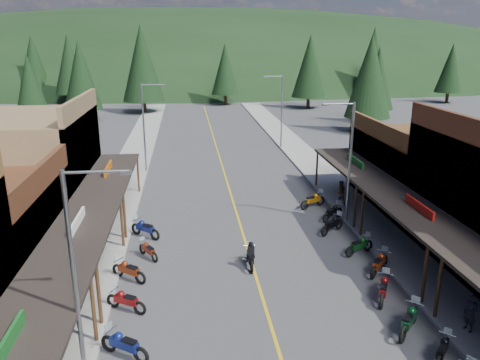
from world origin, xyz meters
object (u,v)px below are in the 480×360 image
object	(u,v)px
pine_10	(81,75)
bike_west_10	(145,228)
pine_2	(142,63)
bike_east_5	(443,349)
bike_west_9	(148,249)
pine_4	(310,66)
bike_west_6	(124,344)
bike_east_6	(409,319)
streetlight_3	(280,108)
shop_east_3	(421,169)
bike_east_11	(333,212)
pine_5	(373,58)
bike_east_10	(332,224)
streetlight_2	(348,158)
pedestrian_east_a	(471,313)
bike_east_9	(359,245)
pine_3	(225,69)
shop_west_3	(30,168)
pedestrian_east_b	(340,193)
bike_east_8	(380,262)
bike_east_12	(313,200)
rider_on_bike	(250,256)
streetlight_1	(145,124)
pine_6	(451,68)
bike_west_7	(126,300)
bike_east_7	(384,288)
pine_11	(370,76)
pine_1	(69,64)
pine_7	(34,63)
streetlight_0	(79,275)

from	to	relation	value
pine_10	bike_west_10	bearing A→B (deg)	-74.46
pine_2	bike_east_5	world-z (taller)	pine_2
bike_west_9	pine_4	bearing A→B (deg)	33.18
bike_west_6	bike_east_6	size ratio (longest dim) A/B	0.96
streetlight_3	bike_east_5	size ratio (longest dim) A/B	4.27
bike_east_6	shop_east_3	bearing A→B (deg)	103.76
shop_east_3	bike_east_11	bearing A→B (deg)	-159.30
streetlight_3	bike_west_10	distance (m)	26.70
pine_5	pine_4	bearing A→B (deg)	-143.13
streetlight_3	bike_east_10	xyz separation A→B (m)	(-1.35, -23.67, -3.83)
shop_east_3	bike_east_6	size ratio (longest dim) A/B	4.76
shop_east_3	streetlight_2	bearing A→B (deg)	-154.12
bike_east_10	pedestrian_east_a	distance (m)	11.13
bike_west_9	bike_east_9	bearing A→B (deg)	-38.19
pedestrian_east_a	pine_3	bearing A→B (deg)	167.60
shop_west_3	bike_east_10	world-z (taller)	shop_west_3
shop_east_3	pedestrian_east_b	bearing A→B (deg)	-177.09
shop_west_3	bike_west_10	world-z (taller)	shop_west_3
bike_east_8	pedestrian_east_b	distance (m)	10.15
bike_east_12	rider_on_bike	size ratio (longest dim) A/B	1.07
streetlight_1	rider_on_bike	size ratio (longest dim) A/B	3.86
pine_6	bike_west_7	bearing A→B (deg)	-128.73
bike_east_12	streetlight_3	bearing A→B (deg)	147.84
bike_east_7	bike_east_6	bearing A→B (deg)	-61.64
pine_11	bike_east_8	bearing A→B (deg)	-110.08
shop_west_3	bike_east_8	world-z (taller)	shop_west_3
bike_east_6	bike_east_9	xyz separation A→B (m)	(0.60, 7.39, -0.06)
bike_east_7	pedestrian_east_b	bearing A→B (deg)	108.95
pine_1	bike_west_9	size ratio (longest dim) A/B	6.69
pine_7	bike_west_6	size ratio (longest dim) A/B	5.68
pine_10	pedestrian_east_b	size ratio (longest dim) A/B	6.33
pine_5	bike_west_10	world-z (taller)	pine_5
pine_1	bike_west_6	size ratio (longest dim) A/B	5.68
bike_east_9	streetlight_2	bearing A→B (deg)	144.80
streetlight_1	pine_1	distance (m)	51.01
bike_east_6	pedestrian_east_b	xyz separation A→B (m)	(2.01, 15.17, 0.41)
pine_10	bike_east_7	xyz separation A→B (m)	(23.59, -51.61, -6.14)
streetlight_2	bike_east_10	size ratio (longest dim) A/B	3.64
pine_5	rider_on_bike	size ratio (longest dim) A/B	6.76
bike_west_9	streetlight_0	bearing A→B (deg)	-131.18
bike_west_7	bike_east_5	distance (m)	13.24
shop_east_3	pine_3	distance (m)	55.70
pine_3	bike_east_5	world-z (taller)	pine_3
bike_east_8	rider_on_bike	distance (m)	6.75
pine_5	pine_2	bearing A→B (deg)	-162.35
pine_5	bike_east_6	world-z (taller)	pine_5
pine_1	bike_west_9	distance (m)	68.74
bike_east_9	bike_east_12	bearing A→B (deg)	158.08
streetlight_0	pine_4	distance (m)	70.61
pine_3	bike_west_6	world-z (taller)	pine_3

